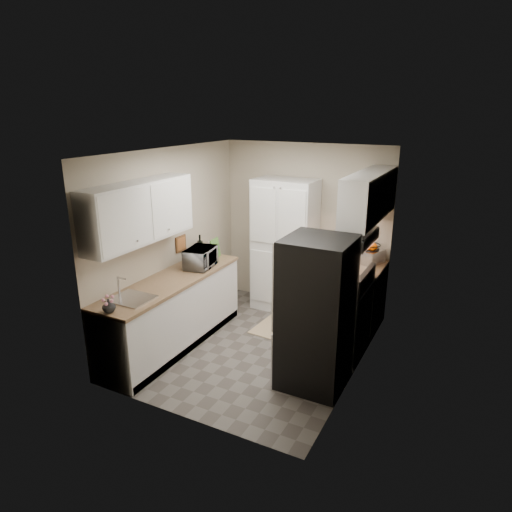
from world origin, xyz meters
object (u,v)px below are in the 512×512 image
at_px(pantry_cabinet, 285,246).
at_px(wine_bottle, 200,247).
at_px(microwave, 201,258).
at_px(electric_range, 340,317).
at_px(toaster_oven, 371,256).
at_px(refrigerator, 316,314).

xyz_separation_m(pantry_cabinet, wine_bottle, (-0.94, -0.86, 0.08)).
bearing_deg(microwave, electric_range, -92.20).
height_order(wine_bottle, toaster_oven, wine_bottle).
xyz_separation_m(electric_range, refrigerator, (-0.03, -0.80, 0.37)).
relative_size(electric_range, wine_bottle, 3.62).
bearing_deg(refrigerator, electric_range, 87.52).
xyz_separation_m(pantry_cabinet, microwave, (-0.71, -1.19, 0.05)).
bearing_deg(microwave, refrigerator, -116.33).
bearing_deg(wine_bottle, pantry_cabinet, 42.47).
height_order(pantry_cabinet, wine_bottle, pantry_cabinet).
bearing_deg(toaster_oven, pantry_cabinet, -159.58).
distance_m(refrigerator, toaster_oven, 1.76).
distance_m(electric_range, microwave, 1.99).
height_order(microwave, toaster_oven, microwave).
bearing_deg(refrigerator, pantry_cabinet, 123.46).
bearing_deg(toaster_oven, refrigerator, -75.58).
relative_size(refrigerator, toaster_oven, 5.05).
relative_size(pantry_cabinet, wine_bottle, 6.41).
xyz_separation_m(wine_bottle, toaster_oven, (2.23, 0.89, -0.06)).
height_order(refrigerator, toaster_oven, refrigerator).
bearing_deg(toaster_oven, wine_bottle, -139.03).
bearing_deg(refrigerator, toaster_oven, 85.10).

